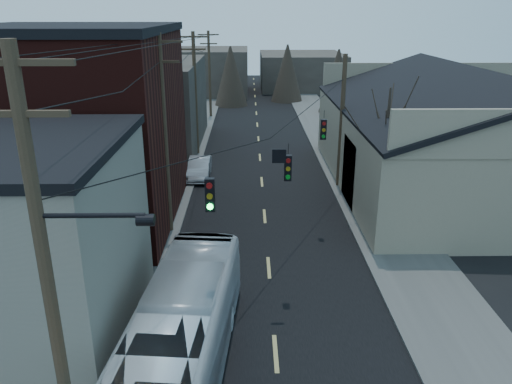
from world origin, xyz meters
TOP-DOWN VIEW (x-y plane):
  - road_surface at (0.00, 30.00)m, footprint 9.00×110.00m
  - sidewalk_left at (-6.50, 30.00)m, footprint 4.00×110.00m
  - sidewalk_right at (6.50, 30.00)m, footprint 4.00×110.00m
  - building_clapboard at (-9.00, 9.00)m, footprint 8.00×8.00m
  - building_brick at (-10.00, 20.00)m, footprint 10.00×12.00m
  - building_left_far at (-9.50, 36.00)m, footprint 9.00×14.00m
  - warehouse at (13.00, 25.00)m, footprint 16.16×20.60m
  - building_far_left at (-6.00, 65.00)m, footprint 10.00×12.00m
  - building_far_right at (7.00, 70.00)m, footprint 12.00×14.00m
  - bare_tree at (6.50, 20.00)m, footprint 0.40×0.40m
  - utility_lines at (-3.11, 24.14)m, footprint 11.24×45.28m
  - bus at (-3.00, 6.62)m, footprint 3.50×11.04m
  - parked_car at (-4.30, 27.03)m, footprint 1.49×4.19m

SIDE VIEW (x-z plane):
  - road_surface at x=0.00m, z-range 0.00..0.02m
  - sidewalk_left at x=-6.50m, z-range 0.00..0.12m
  - sidewalk_right at x=6.50m, z-range 0.00..0.12m
  - parked_car at x=-4.30m, z-range 0.00..1.38m
  - bus at x=-3.00m, z-range 0.00..3.02m
  - building_far_right at x=7.00m, z-range 0.00..5.00m
  - warehouse at x=13.00m, z-range -1.17..6.56m
  - building_far_left at x=-6.00m, z-range 0.00..6.00m
  - building_clapboard at x=-9.00m, z-range 0.00..7.00m
  - building_left_far at x=-9.50m, z-range 0.00..7.00m
  - bare_tree at x=6.50m, z-range 0.00..7.20m
  - utility_lines at x=-3.11m, z-range -0.30..10.20m
  - building_brick at x=-10.00m, z-range 0.00..10.00m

